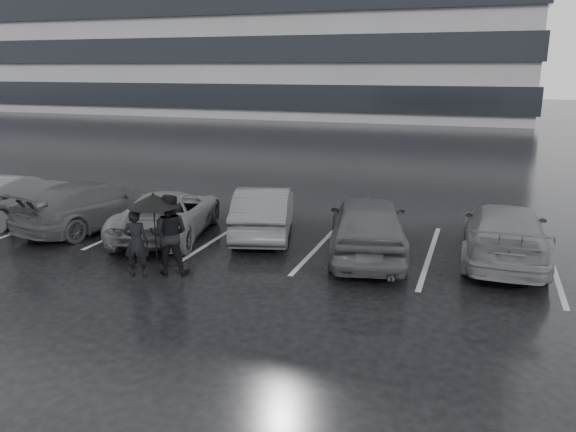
# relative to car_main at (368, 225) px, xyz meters

# --- Properties ---
(ground) EXTENTS (160.00, 160.00, 0.00)m
(ground) POSITION_rel_car_main_xyz_m (-1.93, -1.96, -0.77)
(ground) COLOR black
(ground) RESTS_ON ground
(car_main) EXTENTS (2.76, 4.81, 1.54)m
(car_main) POSITION_rel_car_main_xyz_m (0.00, 0.00, 0.00)
(car_main) COLOR black
(car_main) RESTS_ON ground
(car_west_a) EXTENTS (2.54, 4.37, 1.36)m
(car_west_a) POSITION_rel_car_main_xyz_m (-3.04, 0.83, -0.09)
(car_west_a) COLOR #2B2B2D
(car_west_a) RESTS_ON ground
(car_west_b) EXTENTS (3.02, 4.87, 1.26)m
(car_west_b) POSITION_rel_car_main_xyz_m (-5.50, -0.09, -0.14)
(car_west_b) COLOR #474749
(car_west_b) RESTS_ON ground
(car_west_c) EXTENTS (2.85, 4.97, 1.36)m
(car_west_c) POSITION_rel_car_main_xyz_m (-7.97, -0.08, -0.09)
(car_west_c) COLOR black
(car_west_c) RESTS_ON ground
(car_west_d) EXTENTS (1.76, 4.36, 1.41)m
(car_west_d) POSITION_rel_car_main_xyz_m (-10.86, -0.20, -0.07)
(car_west_d) COLOR #2B2B2D
(car_west_d) RESTS_ON ground
(car_east) EXTENTS (1.96, 4.71, 1.36)m
(car_east) POSITION_rel_car_main_xyz_m (3.16, 0.75, -0.09)
(car_east) COLOR #474749
(car_east) RESTS_ON ground
(pedestrian_left) EXTENTS (0.63, 0.49, 1.54)m
(pedestrian_left) POSITION_rel_car_main_xyz_m (-4.53, -3.06, -0.00)
(pedestrian_left) COLOR black
(pedestrian_left) RESTS_ON ground
(pedestrian_right) EXTENTS (1.05, 0.92, 1.82)m
(pedestrian_right) POSITION_rel_car_main_xyz_m (-3.93, -2.65, 0.14)
(pedestrian_right) COLOR black
(pedestrian_right) RESTS_ON ground
(umbrella) EXTENTS (1.11, 1.11, 1.88)m
(umbrella) POSITION_rel_car_main_xyz_m (-4.16, -2.84, 0.94)
(umbrella) COLOR black
(umbrella) RESTS_ON ground
(stall_stripes) EXTENTS (19.72, 5.00, 0.00)m
(stall_stripes) POSITION_rel_car_main_xyz_m (-2.73, 0.54, -0.77)
(stall_stripes) COLOR #9B9B9E
(stall_stripes) RESTS_ON ground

